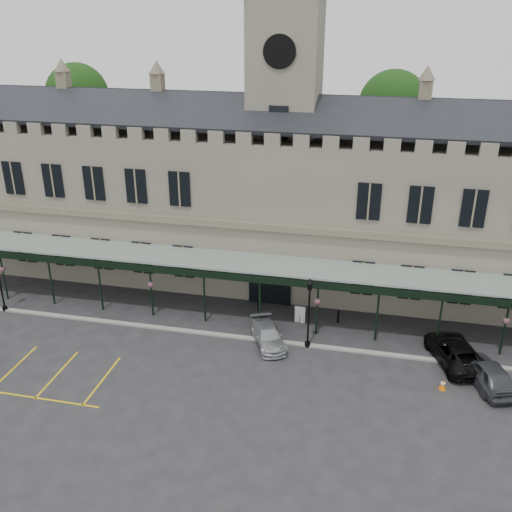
% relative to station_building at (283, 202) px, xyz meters
% --- Properties ---
extents(ground, '(140.00, 140.00, 0.00)m').
position_rel_station_building_xyz_m(ground, '(0.00, -15.91, -6.47)').
color(ground, '#252527').
extents(station_building, '(60.00, 10.36, 17.30)m').
position_rel_station_building_xyz_m(station_building, '(0.00, 0.00, 0.00)').
color(station_building, '#6C675A').
rests_on(station_building, ground).
extents(clock_tower, '(5.60, 5.60, 24.80)m').
position_rel_station_building_xyz_m(clock_tower, '(0.00, 0.09, 6.64)').
color(clock_tower, '#6C675A').
rests_on(clock_tower, ground).
extents(canopy, '(50.00, 4.10, 4.30)m').
position_rel_station_building_xyz_m(canopy, '(0.00, -8.45, -4.06)').
color(canopy, '#8C9E93').
rests_on(canopy, ground).
extents(kerb, '(60.00, 0.40, 0.12)m').
position_rel_station_building_xyz_m(kerb, '(0.00, -10.41, -6.41)').
color(kerb, gray).
rests_on(kerb, ground).
extents(parking_markings, '(16.00, 6.00, 0.01)m').
position_rel_station_building_xyz_m(parking_markings, '(-14.00, -17.41, -6.47)').
color(parking_markings, gold).
rests_on(parking_markings, ground).
extents(tree_behind_left, '(6.00, 6.00, 16.00)m').
position_rel_station_building_xyz_m(tree_behind_left, '(-22.00, 9.09, 6.35)').
color(tree_behind_left, '#332314').
rests_on(tree_behind_left, ground).
extents(tree_behind_mid, '(6.00, 6.00, 16.00)m').
position_rel_station_building_xyz_m(tree_behind_mid, '(8.00, 9.09, 6.35)').
color(tree_behind_mid, '#332314').
rests_on(tree_behind_mid, ground).
extents(lamp_post_mid, '(0.48, 0.48, 5.03)m').
position_rel_station_building_xyz_m(lamp_post_mid, '(3.64, -10.46, -3.48)').
color(lamp_post_mid, black).
rests_on(lamp_post_mid, ground).
extents(traffic_cone, '(0.41, 0.41, 0.65)m').
position_rel_station_building_xyz_m(traffic_cone, '(12.06, -13.38, -6.15)').
color(traffic_cone, orange).
rests_on(traffic_cone, ground).
extents(sign_board, '(0.76, 0.11, 1.29)m').
position_rel_station_building_xyz_m(sign_board, '(2.67, -7.45, -5.84)').
color(sign_board, black).
rests_on(sign_board, ground).
extents(bollard_left, '(0.15, 0.15, 0.82)m').
position_rel_station_building_xyz_m(bollard_left, '(-0.60, -6.34, -6.06)').
color(bollard_left, black).
rests_on(bollard_left, ground).
extents(bollard_right, '(0.16, 0.16, 0.93)m').
position_rel_station_building_xyz_m(bollard_right, '(5.34, -6.85, -6.00)').
color(bollard_right, black).
rests_on(bollard_right, ground).
extents(car_taxi, '(3.46, 4.63, 1.25)m').
position_rel_station_building_xyz_m(car_taxi, '(1.00, -10.71, -5.84)').
color(car_taxi, '#999CA0').
rests_on(car_taxi, ground).
extents(car_van, '(4.17, 5.95, 1.51)m').
position_rel_station_building_xyz_m(car_van, '(13.00, -10.23, -5.71)').
color(car_van, black).
rests_on(car_van, ground).
extents(car_right_a, '(3.32, 5.09, 1.61)m').
position_rel_station_building_xyz_m(car_right_a, '(14.66, -12.32, -5.66)').
color(car_right_a, '#393C41').
rests_on(car_right_a, ground).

